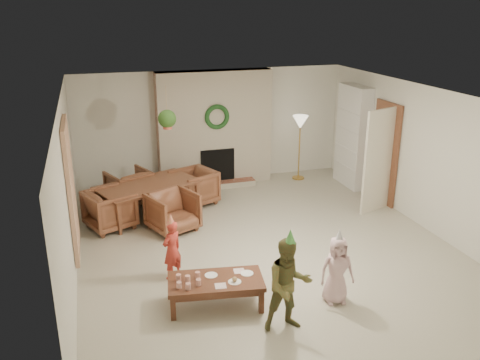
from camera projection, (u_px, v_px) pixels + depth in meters
name	position (u px, v px, depth m)	size (l,w,h in m)	color
floor	(264.00, 245.00, 8.44)	(7.00, 7.00, 0.00)	#B7B29E
ceiling	(267.00, 96.00, 7.61)	(7.00, 7.00, 0.00)	white
wall_back	(212.00, 126.00, 11.19)	(7.00, 7.00, 0.00)	silver
wall_front	(387.00, 285.00, 4.86)	(7.00, 7.00, 0.00)	silver
wall_left	(68.00, 194.00, 7.20)	(7.00, 7.00, 0.00)	silver
wall_right	(426.00, 159.00, 8.85)	(7.00, 7.00, 0.00)	silver
fireplace_mass	(215.00, 128.00, 11.01)	(2.50, 0.40, 2.50)	#5B2018
fireplace_hearth	(219.00, 185.00, 11.08)	(1.60, 0.30, 0.12)	maroon
fireplace_firebox	(217.00, 166.00, 11.11)	(0.75, 0.12, 0.75)	black
fireplace_wreath	(217.00, 117.00, 10.70)	(0.54, 0.54, 0.10)	#19431D
floor_lamp_base	(298.00, 178.00, 11.66)	(0.28, 0.28, 0.03)	gold
floor_lamp_post	(299.00, 150.00, 11.44)	(0.03, 0.03, 1.33)	gold
floor_lamp_shade	(300.00, 122.00, 11.23)	(0.35, 0.35, 0.30)	beige
bookshelf_carcass	(353.00, 136.00, 10.93)	(0.30, 1.00, 2.20)	white
bookshelf_shelf_a	(350.00, 165.00, 11.14)	(0.30, 0.92, 0.03)	white
bookshelf_shelf_b	(351.00, 148.00, 11.01)	(0.30, 0.92, 0.03)	white
bookshelf_shelf_c	(352.00, 130.00, 10.88)	(0.30, 0.92, 0.03)	white
bookshelf_shelf_d	(354.00, 112.00, 10.74)	(0.30, 0.92, 0.03)	white
books_row_lower	(353.00, 161.00, 10.95)	(0.20, 0.40, 0.24)	#B32121
books_row_mid	(350.00, 141.00, 11.00)	(0.20, 0.44, 0.24)	#295799
books_row_upper	(354.00, 125.00, 10.74)	(0.20, 0.36, 0.22)	#B29126
door_frame	(385.00, 153.00, 10.00)	(0.05, 0.86, 2.04)	brown
door_leaf	(378.00, 161.00, 9.56)	(0.05, 0.80, 2.00)	beige
curtain_panel	(71.00, 189.00, 7.39)	(0.06, 1.20, 2.00)	beige
dining_table	(150.00, 200.00, 9.47)	(1.83, 1.02, 0.64)	brown
dining_chair_near	(173.00, 212.00, 8.87)	(0.76, 0.78, 0.71)	brown
dining_chair_far	(129.00, 187.00, 10.05)	(0.76, 0.78, 0.71)	brown
dining_chair_left	(110.00, 209.00, 8.98)	(0.76, 0.78, 0.71)	brown
dining_chair_right	(194.00, 187.00, 10.07)	(0.76, 0.78, 0.71)	brown
hanging_plant_cord	(167.00, 106.00, 8.73)	(0.01, 0.01, 0.70)	tan
hanging_plant_pot	(167.00, 125.00, 8.84)	(0.16, 0.16, 0.12)	#B04938
hanging_plant_foliage	(167.00, 119.00, 8.80)	(0.32, 0.32, 0.32)	#224517
coffee_table_top	(216.00, 281.00, 6.64)	(1.25, 0.63, 0.06)	#552E1C
coffee_table_apron	(216.00, 286.00, 6.66)	(1.16, 0.53, 0.08)	#552E1C
coffee_leg_fl	(173.00, 308.00, 6.38)	(0.07, 0.07, 0.33)	#552E1C
coffee_leg_fr	(261.00, 301.00, 6.54)	(0.07, 0.07, 0.33)	#552E1C
coffee_leg_bl	(173.00, 287.00, 6.86)	(0.07, 0.07, 0.33)	#552E1C
coffee_leg_br	(255.00, 281.00, 7.01)	(0.07, 0.07, 0.33)	#552E1C
cup_a	(179.00, 285.00, 6.41)	(0.07, 0.07, 0.09)	silver
cup_b	(179.00, 277.00, 6.59)	(0.07, 0.07, 0.09)	silver
cup_c	(188.00, 286.00, 6.38)	(0.07, 0.07, 0.09)	silver
cup_d	(188.00, 279.00, 6.56)	(0.07, 0.07, 0.09)	silver
cup_e	(198.00, 282.00, 6.47)	(0.07, 0.07, 0.09)	silver
cup_f	(198.00, 275.00, 6.65)	(0.07, 0.07, 0.09)	silver
plate_a	(211.00, 275.00, 6.73)	(0.17, 0.17, 0.01)	white
plate_b	(235.00, 282.00, 6.57)	(0.17, 0.17, 0.01)	white
plate_c	(247.00, 273.00, 6.77)	(0.17, 0.17, 0.01)	white
food_scoop	(235.00, 279.00, 6.55)	(0.07, 0.07, 0.07)	tan
napkin_left	(221.00, 286.00, 6.47)	(0.14, 0.14, 0.01)	#E1A5A7
napkin_right	(239.00, 271.00, 6.83)	(0.14, 0.14, 0.01)	#E1A5A7
child_red	(172.00, 250.00, 7.28)	(0.33, 0.22, 0.90)	red
party_hat_red	(170.00, 219.00, 7.12)	(0.12, 0.12, 0.17)	gold
child_plaid	(289.00, 285.00, 6.08)	(0.59, 0.46, 1.20)	brown
party_hat_plaid	(290.00, 237.00, 5.87)	(0.14, 0.14, 0.20)	#4DA948
child_pink	(337.00, 270.00, 6.69)	(0.46, 0.30, 0.95)	beige
party_hat_pink	(339.00, 235.00, 6.52)	(0.12, 0.12, 0.17)	silver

